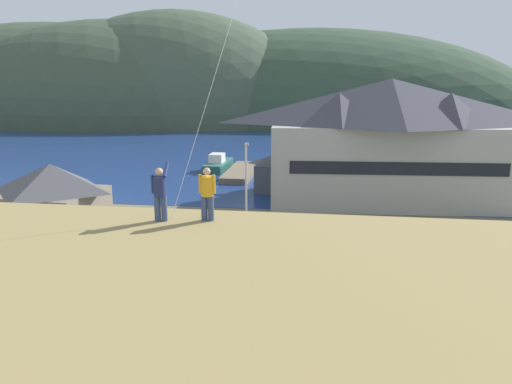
% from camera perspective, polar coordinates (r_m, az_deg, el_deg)
% --- Properties ---
extents(ground_plane, '(600.00, 600.00, 0.00)m').
position_cam_1_polar(ground_plane, '(25.42, -4.00, -12.74)').
color(ground_plane, '#66604C').
extents(parking_lot_pad, '(40.00, 20.00, 0.10)m').
position_cam_1_polar(parking_lot_pad, '(29.89, -2.04, -8.52)').
color(parking_lot_pad, gray).
rests_on(parking_lot_pad, ground).
extents(bay_water, '(360.00, 84.00, 0.03)m').
position_cam_1_polar(bay_water, '(83.24, 4.43, 5.48)').
color(bay_water, navy).
rests_on(bay_water, ground).
extents(far_hill_west_ridge, '(135.99, 68.25, 56.61)m').
position_cam_1_polar(far_hill_west_ridge, '(161.49, -23.41, 8.16)').
color(far_hill_west_ridge, '#3D4C38').
rests_on(far_hill_west_ridge, ground).
extents(far_hill_east_peak, '(98.04, 65.86, 55.67)m').
position_cam_1_polar(far_hill_east_peak, '(143.75, -16.63, 8.20)').
color(far_hill_east_peak, '#3D4C38').
rests_on(far_hill_east_peak, ground).
extents(far_hill_center_saddle, '(84.47, 57.78, 60.14)m').
position_cam_1_polar(far_hill_center_saddle, '(137.42, -9.78, 8.35)').
color(far_hill_center_saddle, '#42513D').
rests_on(far_hill_center_saddle, ground).
extents(far_hill_far_shoulder, '(132.91, 70.93, 51.77)m').
position_cam_1_polar(far_hill_far_shoulder, '(142.39, 6.23, 8.62)').
color(far_hill_far_shoulder, '#334733').
rests_on(far_hill_far_shoulder, ground).
extents(harbor_lodge, '(23.05, 11.22, 11.38)m').
position_cam_1_polar(harbor_lodge, '(45.15, 15.77, 6.27)').
color(harbor_lodge, '#999E99').
rests_on(harbor_lodge, ground).
extents(storage_shed_near_lot, '(6.73, 6.37, 5.78)m').
position_cam_1_polar(storage_shed_near_lot, '(34.73, -23.25, -1.40)').
color(storage_shed_near_lot, '#756B5B').
rests_on(storage_shed_near_lot, ground).
extents(storage_shed_waterside, '(6.12, 4.78, 4.12)m').
position_cam_1_polar(storage_shed_waterside, '(48.23, 3.29, 2.44)').
color(storage_shed_waterside, '#474C56').
rests_on(storage_shed_waterside, ground).
extents(wharf_dock, '(3.20, 11.88, 0.70)m').
position_cam_1_polar(wharf_dock, '(57.77, -1.78, 2.44)').
color(wharf_dock, '#70604C').
rests_on(wharf_dock, ground).
extents(moored_boat_wharfside, '(2.61, 7.58, 2.16)m').
position_cam_1_polar(moored_boat_wharfside, '(61.22, -4.61, 3.37)').
color(moored_boat_wharfside, '#23564C').
rests_on(moored_boat_wharfside, ground).
extents(parked_car_mid_row_center, '(4.20, 2.06, 1.82)m').
position_cam_1_polar(parked_car_mid_row_center, '(26.29, -13.77, -9.65)').
color(parked_car_mid_row_center, silver).
rests_on(parked_car_mid_row_center, parking_lot_pad).
extents(parked_car_back_row_right, '(4.31, 2.28, 1.82)m').
position_cam_1_polar(parked_car_back_row_right, '(31.67, -3.94, -5.32)').
color(parked_car_back_row_right, red).
rests_on(parked_car_back_row_right, parking_lot_pad).
extents(parked_car_lone_by_shed, '(4.21, 2.07, 1.82)m').
position_cam_1_polar(parked_car_lone_by_shed, '(30.93, 20.68, -6.63)').
color(parked_car_lone_by_shed, silver).
rests_on(parked_car_lone_by_shed, parking_lot_pad).
extents(parked_car_front_row_end, '(4.28, 2.20, 1.82)m').
position_cam_1_polar(parked_car_front_row_end, '(26.08, 24.33, -10.68)').
color(parked_car_front_row_end, slate).
rests_on(parked_car_front_row_end, parking_lot_pad).
extents(parked_car_back_row_left, '(4.30, 2.25, 1.82)m').
position_cam_1_polar(parked_car_back_row_left, '(29.09, -24.88, -8.27)').
color(parked_car_back_row_left, navy).
rests_on(parked_car_back_row_left, parking_lot_pad).
extents(parking_light_pole, '(0.24, 0.78, 6.71)m').
position_cam_1_polar(parking_light_pole, '(34.08, -1.19, 1.14)').
color(parking_light_pole, '#ADADB2').
rests_on(parking_light_pole, parking_lot_pad).
extents(person_kite_flyer, '(0.52, 0.68, 1.86)m').
position_cam_1_polar(person_kite_flyer, '(15.38, -11.52, -0.02)').
color(person_kite_flyer, '#384770').
rests_on(person_kite_flyer, grassy_hill_foreground).
extents(person_companion, '(0.55, 0.40, 1.74)m').
position_cam_1_polar(person_companion, '(15.19, -5.92, -0.04)').
color(person_companion, '#384770').
rests_on(person_companion, grassy_hill_foreground).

